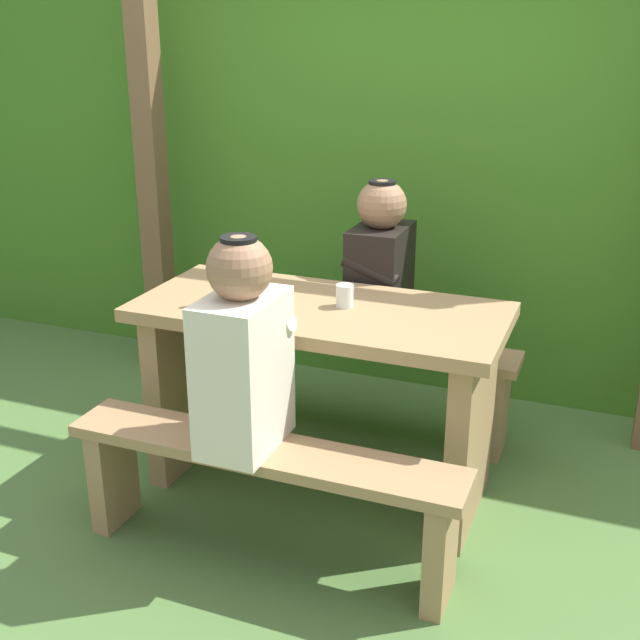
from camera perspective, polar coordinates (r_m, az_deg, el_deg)
The scene contains 11 objects.
ground_plane at distance 3.36m, azimuth -0.00°, elevation -11.49°, with size 12.00×12.00×0.00m, color #4B6F36.
hedge_backdrop at distance 4.47m, azimuth 7.83°, elevation 10.79°, with size 6.40×1.10×2.08m, color #3D731F.
pergola_post_left at distance 4.22m, azimuth -11.87°, elevation 10.12°, with size 0.12×0.12×2.10m, color brown.
picnic_table at distance 3.11m, azimuth -0.00°, elevation -3.32°, with size 1.40×0.64×0.77m.
bench_near at distance 2.78m, azimuth -4.05°, elevation -11.22°, with size 1.40×0.24×0.44m.
bench_far at distance 3.65m, azimuth 3.03°, elevation -3.15°, with size 1.40×0.24×0.44m.
person_white_shirt at distance 2.60m, azimuth -5.51°, elevation -2.28°, with size 0.25×0.35×0.72m.
person_black_coat at distance 3.47m, azimuth 4.28°, elevation 3.60°, with size 0.25×0.35×0.72m.
drinking_glass at distance 3.00m, azimuth 1.77°, elevation 1.74°, with size 0.07×0.07×0.09m, color silver.
bottle_left at distance 3.03m, azimuth -6.57°, elevation 2.66°, with size 0.06×0.06×0.22m.
bottle_right at distance 3.04m, azimuth -4.27°, elevation 2.71°, with size 0.06×0.06×0.20m.
Camera 1 is at (1.04, -2.65, 1.77)m, focal length 44.96 mm.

